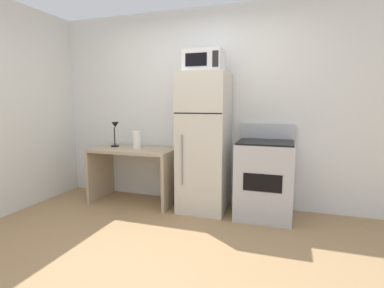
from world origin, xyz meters
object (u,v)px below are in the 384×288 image
object	(u,v)px
desk	(134,165)
desk_lamp	(115,130)
oven_range	(264,179)
microwave	(204,61)
refrigerator	(204,143)
paper_towel_roll	(137,140)

from	to	relation	value
desk	desk_lamp	world-z (taller)	desk_lamp
oven_range	microwave	bearing A→B (deg)	-178.77
desk	refrigerator	distance (m)	1.06
desk_lamp	refrigerator	size ratio (longest dim) A/B	0.20
paper_towel_roll	microwave	size ratio (longest dim) A/B	0.52
desk_lamp	refrigerator	bearing A→B (deg)	-1.75
oven_range	paper_towel_roll	bearing A→B (deg)	-179.98
desk_lamp	paper_towel_roll	size ratio (longest dim) A/B	1.47
desk_lamp	refrigerator	world-z (taller)	refrigerator
microwave	oven_range	bearing A→B (deg)	1.23
refrigerator	microwave	size ratio (longest dim) A/B	3.77
paper_towel_roll	refrigerator	bearing A→B (deg)	0.33
refrigerator	oven_range	world-z (taller)	refrigerator
paper_towel_roll	oven_range	world-z (taller)	oven_range
desk	desk_lamp	bearing A→B (deg)	170.65
refrigerator	oven_range	bearing A→B (deg)	-0.38
desk	refrigerator	world-z (taller)	refrigerator
microwave	oven_range	distance (m)	1.59
refrigerator	oven_range	distance (m)	0.85
refrigerator	desk_lamp	bearing A→B (deg)	178.25
desk	desk_lamp	distance (m)	0.57
paper_towel_roll	refrigerator	size ratio (longest dim) A/B	0.14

